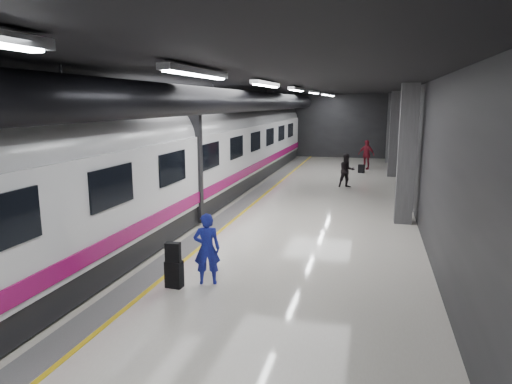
% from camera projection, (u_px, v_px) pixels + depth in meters
% --- Properties ---
extents(ground, '(40.00, 40.00, 0.00)m').
position_uv_depth(ground, '(254.00, 229.00, 14.33)').
color(ground, silver).
rests_on(ground, ground).
extents(platform_hall, '(10.02, 40.02, 4.51)m').
position_uv_depth(platform_hall, '(253.00, 114.00, 14.62)').
color(platform_hall, black).
rests_on(platform_hall, ground).
extents(train, '(3.05, 38.00, 4.05)m').
position_uv_depth(train, '(157.00, 160.00, 14.73)').
color(train, black).
rests_on(train, ground).
extents(traveler_main, '(0.66, 0.54, 1.58)m').
position_uv_depth(traveler_main, '(207.00, 249.00, 9.85)').
color(traveler_main, '#1731B3').
rests_on(traveler_main, ground).
extents(suitcase_main, '(0.37, 0.25, 0.58)m').
position_uv_depth(suitcase_main, '(174.00, 274.00, 9.74)').
color(suitcase_main, black).
rests_on(suitcase_main, ground).
extents(shoulder_bag, '(0.34, 0.21, 0.42)m').
position_uv_depth(shoulder_bag, '(173.00, 252.00, 9.60)').
color(shoulder_bag, black).
rests_on(shoulder_bag, suitcase_main).
extents(traveler_far_a, '(0.94, 0.85, 1.58)m').
position_uv_depth(traveler_far_a, '(347.00, 171.00, 21.21)').
color(traveler_far_a, black).
rests_on(traveler_far_a, ground).
extents(traveler_far_b, '(1.10, 0.81, 1.73)m').
position_uv_depth(traveler_far_b, '(366.00, 155.00, 27.07)').
color(traveler_far_b, maroon).
rests_on(traveler_far_b, ground).
extents(suitcase_far, '(0.38, 0.31, 0.48)m').
position_uv_depth(suitcase_far, '(361.00, 169.00, 25.67)').
color(suitcase_far, black).
rests_on(suitcase_far, ground).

